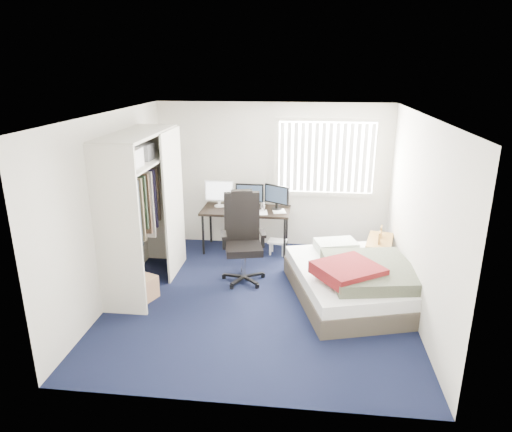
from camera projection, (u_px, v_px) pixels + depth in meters
The scene contains 10 objects.
ground at pixel (260, 298), 6.32m from camera, with size 4.20×4.20×0.00m, color black.
room_shell at pixel (260, 193), 5.85m from camera, with size 4.20×4.20×4.20m.
window_assembly at pixel (326, 158), 7.65m from camera, with size 1.72×0.09×1.32m.
closet at pixel (143, 195), 6.33m from camera, with size 0.64×1.84×2.22m.
desk at pixel (246, 207), 7.78m from camera, with size 1.51×0.72×1.20m.
office_chair at pixel (243, 247), 6.77m from camera, with size 0.76×0.76×1.34m.
footstool at pixel (278, 244), 7.76m from camera, with size 0.33×0.28×0.25m.
nightstand at pixel (380, 243), 7.08m from camera, with size 0.52×0.80×0.69m.
bed at pixel (353, 280), 6.24m from camera, with size 1.94×2.28×0.65m.
pine_box at pixel (140, 287), 6.29m from camera, with size 0.42×0.32×0.32m, color tan.
Camera 1 is at (0.59, -5.62, 3.06)m, focal length 32.00 mm.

